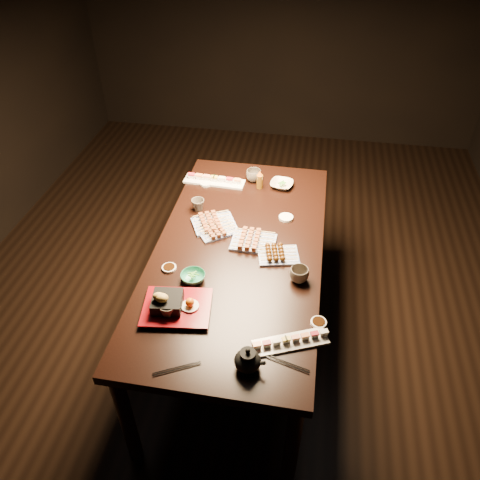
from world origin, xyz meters
name	(u,v)px	position (x,y,z in m)	size (l,w,h in m)	color
ground	(241,296)	(0.00, 0.00, 0.00)	(5.00, 5.00, 0.00)	black
dining_table	(239,297)	(0.04, -0.36, 0.38)	(0.90, 1.80, 0.75)	black
sushi_platter_near	(291,340)	(0.38, -0.95, 0.77)	(0.33, 0.09, 0.04)	white
sushi_platter_far	(214,179)	(-0.22, 0.27, 0.77)	(0.39, 0.11, 0.05)	white
yakitori_plate_center	(217,228)	(-0.10, -0.24, 0.78)	(0.21, 0.15, 0.05)	#828EB6
yakitori_plate_right	(253,239)	(0.12, -0.31, 0.78)	(0.24, 0.17, 0.06)	#828EB6
yakitori_plate_left	(214,221)	(-0.13, -0.18, 0.78)	(0.24, 0.17, 0.06)	#828EB6
tsukune_plate	(278,253)	(0.26, -0.39, 0.78)	(0.21, 0.15, 0.05)	#828EB6
edamame_bowl_green	(193,277)	(-0.14, -0.64, 0.77)	(0.12, 0.12, 0.04)	#2D8B69
edamame_bowl_cream	(282,184)	(0.21, 0.29, 0.77)	(0.14, 0.14, 0.03)	beige
tempura_tray	(176,302)	(-0.16, -0.85, 0.81)	(0.31, 0.25, 0.12)	black
teacup_near_left	(168,310)	(-0.19, -0.89, 0.79)	(0.09, 0.09, 0.08)	#4E453B
teacup_mid_right	(299,275)	(0.38, -0.55, 0.79)	(0.10, 0.10, 0.08)	#4E453B
teacup_far_left	(198,205)	(-0.26, -0.05, 0.79)	(0.08, 0.08, 0.07)	#4E453B
teacup_far_right	(254,176)	(0.02, 0.33, 0.79)	(0.10, 0.10, 0.08)	#4E453B
teapot	(248,359)	(0.21, -1.10, 0.81)	(0.13, 0.13, 0.11)	black
condiment_bottle	(260,179)	(0.07, 0.25, 0.81)	(0.04, 0.04, 0.13)	brown
sauce_dish_west	(169,268)	(-0.28, -0.58, 0.76)	(0.07, 0.07, 0.01)	white
sauce_dish_east	(286,218)	(0.27, -0.05, 0.76)	(0.08, 0.08, 0.01)	white
sauce_dish_se	(319,322)	(0.49, -0.82, 0.76)	(0.07, 0.07, 0.01)	white
sauce_dish_nw	(206,183)	(-0.27, 0.24, 0.76)	(0.08, 0.08, 0.01)	white
chopsticks_near	(177,368)	(-0.07, -1.16, 0.75)	(0.20, 0.02, 0.01)	black
chopsticks_se	(285,363)	(0.37, -1.06, 0.75)	(0.21, 0.02, 0.01)	black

